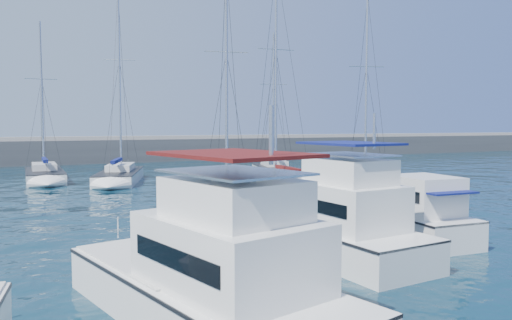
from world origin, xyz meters
name	(u,v)px	position (x,y,z in m)	size (l,w,h in m)	color
ground	(301,253)	(0.00, 0.00, 0.00)	(220.00, 220.00, 0.00)	black
breakwater	(99,154)	(0.00, 52.00, 1.05)	(160.00, 6.00, 4.45)	#424244
motor_yacht_port_inner	(212,281)	(-5.53, -5.06, 1.13)	(5.44, 9.87, 4.69)	silver
motor_yacht_stbd_inner	(333,225)	(0.98, -0.68, 1.13)	(3.92, 9.15, 4.69)	silver
motor_yacht_stbd_outer	(416,218)	(5.52, -0.23, 0.94)	(3.07, 5.90, 3.20)	silver
sailboat_mid_c	(229,200)	(1.39, 10.60, 0.54)	(4.42, 7.62, 14.71)	silver
sailboat_mid_d	(280,187)	(6.92, 14.56, 0.53)	(3.95, 8.94, 16.48)	silver
sailboat_mid_e	(368,184)	(13.89, 13.65, 0.54)	(5.06, 7.49, 14.88)	silver
sailboat_back_a	(44,175)	(-7.65, 31.26, 0.51)	(3.12, 9.33, 14.37)	silver
sailboat_back_b	(120,176)	(-1.80, 27.60, 0.53)	(6.06, 10.29, 17.02)	silver
sailboat_back_c	(275,171)	(12.58, 26.04, 0.51)	(5.12, 8.96, 14.13)	silver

